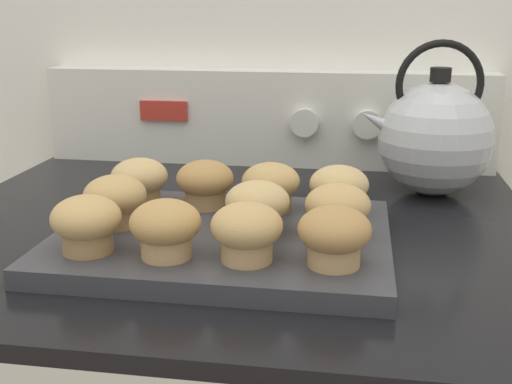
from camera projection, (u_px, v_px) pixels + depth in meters
name	position (u px, v px, depth m)	size (l,w,h in m)	color
control_panel	(267.00, 118.00, 1.11)	(0.77, 0.07, 0.16)	silver
muffin_pan	(223.00, 240.00, 0.74)	(0.38, 0.29, 0.02)	#38383D
muffin_r0_c0	(86.00, 223.00, 0.66)	(0.07, 0.07, 0.06)	#A37A4C
muffin_r0_c1	(166.00, 227.00, 0.65)	(0.07, 0.07, 0.06)	tan
muffin_r0_c2	(247.00, 231.00, 0.64)	(0.07, 0.07, 0.06)	tan
muffin_r0_c3	(334.00, 235.00, 0.63)	(0.07, 0.07, 0.06)	tan
muffin_r1_c0	(115.00, 200.00, 0.74)	(0.07, 0.07, 0.06)	#A37A4C
muffin_r1_c2	(257.00, 206.00, 0.72)	(0.07, 0.07, 0.06)	tan
muffin_r1_c3	(338.00, 210.00, 0.70)	(0.07, 0.07, 0.06)	tan
muffin_r2_c0	(140.00, 180.00, 0.82)	(0.07, 0.07, 0.06)	tan
muffin_r2_c1	(205.00, 183.00, 0.81)	(0.07, 0.07, 0.06)	tan
muffin_r2_c2	(271.00, 185.00, 0.80)	(0.07, 0.07, 0.06)	#A37A4C
muffin_r2_c3	(339.00, 189.00, 0.79)	(0.07, 0.07, 0.06)	#A37A4C
tea_kettle	(434.00, 137.00, 0.93)	(0.20, 0.17, 0.22)	silver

